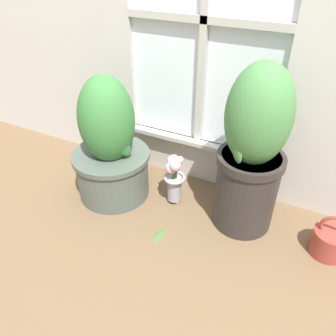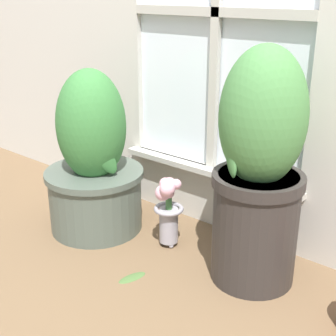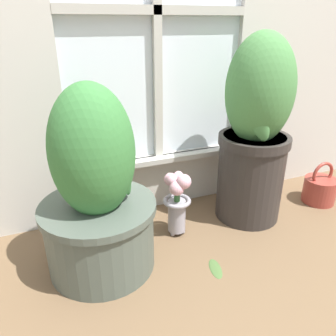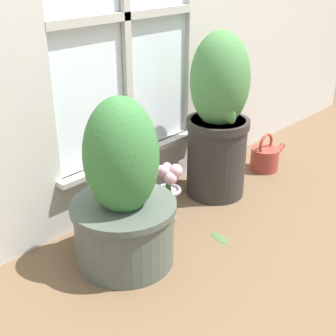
{
  "view_description": "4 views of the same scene",
  "coord_description": "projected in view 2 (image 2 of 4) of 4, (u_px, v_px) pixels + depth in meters",
  "views": [
    {
      "loc": [
        0.57,
        -1.03,
        1.2
      ],
      "look_at": [
        -0.05,
        0.21,
        0.23
      ],
      "focal_mm": 35.0,
      "sensor_mm": 36.0,
      "label": 1
    },
    {
      "loc": [
        1.04,
        -1.06,
        0.98
      ],
      "look_at": [
        -0.03,
        0.24,
        0.33
      ],
      "focal_mm": 50.0,
      "sensor_mm": 36.0,
      "label": 2
    },
    {
      "loc": [
        -0.49,
        -0.87,
        0.85
      ],
      "look_at": [
        -0.06,
        0.22,
        0.32
      ],
      "focal_mm": 35.0,
      "sensor_mm": 36.0,
      "label": 3
    },
    {
      "loc": [
        -1.38,
        -1.06,
        1.15
      ],
      "look_at": [
        -0.0,
        0.24,
        0.26
      ],
      "focal_mm": 50.0,
      "sensor_mm": 36.0,
      "label": 4
    }
  ],
  "objects": [
    {
      "name": "fallen_leaf",
      "position": [
        132.0,
        277.0,
        1.68
      ],
      "size": [
        0.07,
        0.12,
        0.01
      ],
      "color": "#476633",
      "rests_on": "ground_plane"
    },
    {
      "name": "potted_plant_right",
      "position": [
        259.0,
        173.0,
        1.55
      ],
      "size": [
        0.31,
        0.31,
        0.82
      ],
      "color": "#2D2826",
      "rests_on": "ground_plane"
    },
    {
      "name": "ground_plane",
      "position": [
        133.0,
        270.0,
        1.73
      ],
      "size": [
        10.0,
        10.0,
        0.0
      ],
      "primitive_type": "plane",
      "color": "brown"
    },
    {
      "name": "flower_vase",
      "position": [
        168.0,
        207.0,
        1.84
      ],
      "size": [
        0.12,
        0.12,
        0.29
      ],
      "color": "#99939E",
      "rests_on": "ground_plane"
    },
    {
      "name": "potted_plant_left",
      "position": [
        94.0,
        166.0,
        1.94
      ],
      "size": [
        0.41,
        0.41,
        0.69
      ],
      "color": "#4C564C",
      "rests_on": "ground_plane"
    }
  ]
}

